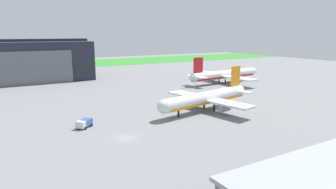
% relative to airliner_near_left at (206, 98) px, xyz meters
% --- Properties ---
extents(ground_plane, '(440.00, 440.00, 0.00)m').
position_rel_airliner_near_left_xyz_m(ground_plane, '(-30.14, -10.26, -3.67)').
color(ground_plane, slate).
extents(grass_field_strip, '(440.00, 56.00, 0.08)m').
position_rel_airliner_near_left_xyz_m(grass_field_strip, '(-30.14, 159.75, -3.63)').
color(grass_field_strip, '#348A30').
rests_on(grass_field_strip, ground_plane).
extents(airliner_near_left, '(36.12, 30.40, 12.28)m').
position_rel_airliner_near_left_xyz_m(airliner_near_left, '(0.00, 0.00, 0.00)').
color(airliner_near_left, silver).
rests_on(airliner_near_left, ground_plane).
extents(airliner_far_right, '(41.75, 35.77, 12.51)m').
position_rel_airliner_near_left_xyz_m(airliner_far_right, '(38.42, 35.87, 0.11)').
color(airliner_far_right, silver).
rests_on(airliner_far_right, ground_plane).
extents(ops_van, '(4.64, 4.44, 1.97)m').
position_rel_airliner_near_left_xyz_m(ops_van, '(-36.02, 1.73, -2.55)').
color(ops_van, silver).
rests_on(ops_van, ground_plane).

